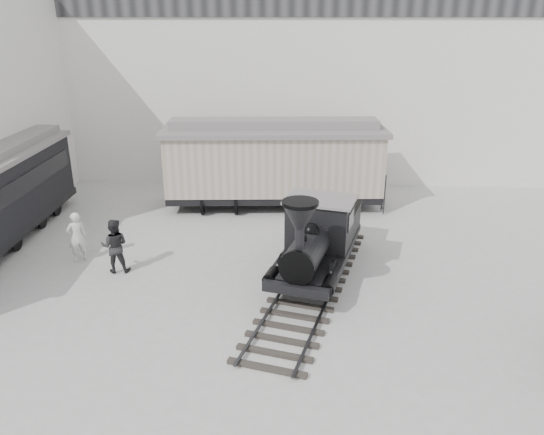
# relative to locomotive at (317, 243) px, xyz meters

# --- Properties ---
(ground) EXTENTS (90.00, 90.00, 0.00)m
(ground) POSITION_rel_locomotive_xyz_m (-1.10, -3.55, -1.22)
(ground) COLOR #9E9E9B
(north_wall) EXTENTS (34.00, 2.51, 11.00)m
(north_wall) POSITION_rel_locomotive_xyz_m (-1.10, 11.43, 4.33)
(north_wall) COLOR silver
(north_wall) RESTS_ON ground
(locomotive) EXTENTS (4.37, 9.60, 3.32)m
(locomotive) POSITION_rel_locomotive_xyz_m (0.00, 0.00, 0.00)
(locomotive) COLOR black
(locomotive) RESTS_ON ground
(boxcar) EXTENTS (9.82, 3.68, 3.95)m
(boxcar) POSITION_rel_locomotive_xyz_m (-1.73, 6.85, 0.84)
(boxcar) COLOR black
(boxcar) RESTS_ON ground
(visitor_a) EXTENTS (0.79, 0.73, 1.81)m
(visitor_a) POSITION_rel_locomotive_xyz_m (-8.30, 0.81, -0.32)
(visitor_a) COLOR silver
(visitor_a) RESTS_ON ground
(visitor_b) EXTENTS (1.00, 0.83, 1.87)m
(visitor_b) POSITION_rel_locomotive_xyz_m (-6.71, 0.06, -0.29)
(visitor_b) COLOR #232325
(visitor_b) RESTS_ON ground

